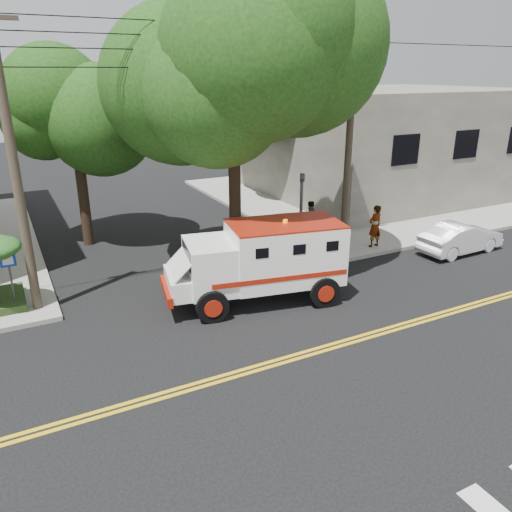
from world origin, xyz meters
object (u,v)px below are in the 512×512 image
parked_sedan (461,238)px  pedestrian_b (310,218)px  pedestrian_a (375,226)px  armored_truck (263,258)px

parked_sedan → pedestrian_b: size_ratio=2.49×
pedestrian_a → pedestrian_b: 3.06m
armored_truck → parked_sedan: (9.43, 0.30, -0.85)m
pedestrian_a → parked_sedan: bearing=142.1°
pedestrian_b → parked_sedan: bearing=136.3°
armored_truck → parked_sedan: 9.48m
pedestrian_a → pedestrian_b: size_ratio=1.17×
parked_sedan → pedestrian_a: (-2.97, 1.89, 0.41)m
armored_truck → pedestrian_b: size_ratio=3.91×
armored_truck → pedestrian_a: size_ratio=3.35×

